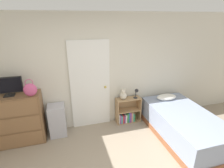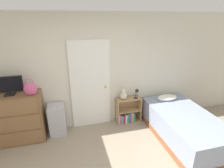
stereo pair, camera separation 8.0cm
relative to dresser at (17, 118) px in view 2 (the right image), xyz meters
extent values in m
cube|color=beige|center=(1.43, 0.27, 0.75)|extent=(10.00, 0.06, 2.55)
cube|color=white|center=(1.54, 0.22, 0.48)|extent=(0.88, 0.04, 2.01)
sphere|color=gold|center=(1.88, 0.17, 0.43)|extent=(0.06, 0.06, 0.06)
cube|color=brown|center=(0.00, 0.00, 0.00)|extent=(1.02, 0.43, 1.05)
cube|color=#89613E|center=(0.00, -0.21, -0.35)|extent=(0.94, 0.01, 0.31)
cube|color=#89613E|center=(0.00, -0.21, 0.00)|extent=(0.94, 0.01, 0.31)
cube|color=#89613E|center=(0.00, -0.21, 0.35)|extent=(0.94, 0.01, 0.31)
cube|color=black|center=(-0.02, 0.01, 0.53)|extent=(0.18, 0.16, 0.02)
cylinder|color=black|center=(-0.02, 0.01, 0.56)|extent=(0.04, 0.04, 0.04)
cube|color=black|center=(-0.02, 0.01, 0.74)|extent=(0.52, 0.02, 0.31)
cube|color=black|center=(-0.02, -0.01, 0.74)|extent=(0.48, 0.01, 0.28)
ellipsoid|color=#C64C7F|center=(0.37, -0.12, 0.65)|extent=(0.24, 0.11, 0.25)
torus|color=#C64C7F|center=(0.37, -0.12, 0.79)|extent=(0.14, 0.01, 0.14)
cube|color=#ADADB7|center=(0.77, 0.04, -0.18)|extent=(0.35, 0.35, 0.70)
cube|color=tan|center=(2.13, 0.10, -0.21)|extent=(0.02, 0.24, 0.63)
cube|color=tan|center=(2.71, 0.10, -0.21)|extent=(0.02, 0.24, 0.63)
cube|color=tan|center=(2.42, 0.10, -0.52)|extent=(0.56, 0.24, 0.02)
cube|color=tan|center=(2.42, 0.10, -0.21)|extent=(0.56, 0.24, 0.02)
cube|color=tan|center=(2.42, 0.10, 0.09)|extent=(0.56, 0.24, 0.02)
cube|color=tan|center=(2.42, 0.21, -0.21)|extent=(0.60, 0.01, 0.63)
cube|color=white|center=(2.17, 0.08, -0.38)|extent=(0.02, 0.20, 0.25)
cube|color=#8C3F8C|center=(2.20, 0.06, -0.40)|extent=(0.03, 0.16, 0.22)
cube|color=teal|center=(2.23, 0.07, -0.40)|extent=(0.04, 0.16, 0.20)
cube|color=red|center=(2.27, 0.09, -0.40)|extent=(0.03, 0.21, 0.20)
cube|color=#8C3F8C|center=(2.31, 0.09, -0.41)|extent=(0.03, 0.20, 0.19)
cube|color=white|center=(2.35, 0.06, -0.40)|extent=(0.03, 0.16, 0.21)
cube|color=#338C4C|center=(2.39, 0.08, -0.38)|extent=(0.04, 0.19, 0.25)
cube|color=#3359B2|center=(2.43, 0.06, -0.37)|extent=(0.02, 0.14, 0.27)
cube|color=#8C3F8C|center=(2.46, 0.08, -0.38)|extent=(0.03, 0.19, 0.26)
cube|color=tan|center=(2.50, 0.08, -0.38)|extent=(0.04, 0.19, 0.26)
cube|color=teal|center=(2.53, 0.06, -0.39)|extent=(0.02, 0.14, 0.24)
cube|color=#338C4C|center=(2.56, 0.07, -0.41)|extent=(0.02, 0.16, 0.19)
sphere|color=beige|center=(2.29, 0.10, 0.19)|extent=(0.17, 0.17, 0.17)
sphere|color=beige|center=(2.29, 0.10, 0.30)|extent=(0.10, 0.10, 0.10)
sphere|color=silver|center=(2.29, 0.05, 0.29)|extent=(0.04, 0.04, 0.04)
sphere|color=beige|center=(2.25, 0.10, 0.34)|extent=(0.04, 0.04, 0.04)
sphere|color=beige|center=(2.33, 0.10, 0.34)|extent=(0.04, 0.04, 0.04)
cylinder|color=#262628|center=(2.59, 0.07, 0.11)|extent=(0.10, 0.10, 0.01)
cylinder|color=#262628|center=(2.59, 0.07, 0.19)|extent=(0.01, 0.01, 0.16)
sphere|color=#262628|center=(2.60, 0.06, 0.30)|extent=(0.09, 0.09, 0.09)
cube|color=brown|center=(3.35, -0.78, -0.46)|extent=(1.11, 2.00, 0.12)
cube|color=#8C99B2|center=(3.35, -0.78, -0.18)|extent=(1.07, 1.94, 0.44)
ellipsoid|color=white|center=(3.35, -0.06, 0.09)|extent=(0.50, 0.28, 0.12)
camera|label=1|loc=(1.01, -3.40, 1.91)|focal=28.00mm
camera|label=2|loc=(1.08, -3.42, 1.91)|focal=28.00mm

